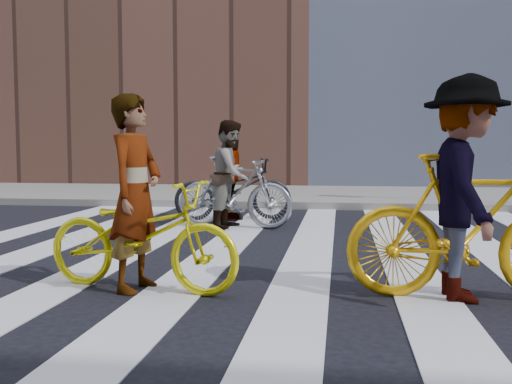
% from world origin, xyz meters
% --- Properties ---
extents(ground, '(100.00, 100.00, 0.00)m').
position_xyz_m(ground, '(0.00, 0.00, 0.00)').
color(ground, black).
rests_on(ground, ground).
extents(sidewalk_far, '(100.00, 5.00, 0.15)m').
position_xyz_m(sidewalk_far, '(0.00, 7.50, 0.07)').
color(sidewalk_far, gray).
rests_on(sidewalk_far, ground).
extents(zebra_crosswalk, '(8.25, 10.00, 0.01)m').
position_xyz_m(zebra_crosswalk, '(0.00, 0.00, 0.01)').
color(zebra_crosswalk, silver).
rests_on(zebra_crosswalk, ground).
extents(bike_yellow_left, '(1.98, 1.02, 0.99)m').
position_xyz_m(bike_yellow_left, '(-0.85, -1.96, 0.50)').
color(bike_yellow_left, yellow).
rests_on(bike_yellow_left, ground).
extents(bike_silver_mid, '(1.94, 0.82, 1.13)m').
position_xyz_m(bike_silver_mid, '(-0.74, 2.16, 0.57)').
color(bike_silver_mid, '#95999E').
rests_on(bike_silver_mid, ground).
extents(bike_yellow_right, '(2.06, 0.62, 1.23)m').
position_xyz_m(bike_yellow_right, '(1.99, -1.89, 0.62)').
color(bike_yellow_right, '#F9AF0D').
rests_on(bike_yellow_right, ground).
extents(bike_dark_rear, '(2.17, 1.28, 1.07)m').
position_xyz_m(bike_dark_rear, '(-0.93, 3.16, 0.54)').
color(bike_dark_rear, black).
rests_on(bike_dark_rear, ground).
extents(rider_left, '(0.54, 0.71, 1.76)m').
position_xyz_m(rider_left, '(-0.90, -1.96, 0.88)').
color(rider_left, slate).
rests_on(rider_left, ground).
extents(rider_mid, '(0.76, 0.91, 1.69)m').
position_xyz_m(rider_mid, '(-0.79, 2.16, 0.85)').
color(rider_mid, slate).
rests_on(rider_mid, ground).
extents(rider_right, '(0.72, 1.23, 1.89)m').
position_xyz_m(rider_right, '(1.94, -1.89, 0.94)').
color(rider_right, slate).
rests_on(rider_right, ground).
extents(rider_rear, '(0.70, 1.09, 1.72)m').
position_xyz_m(rider_rear, '(-0.98, 3.16, 0.86)').
color(rider_rear, slate).
rests_on(rider_rear, ground).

